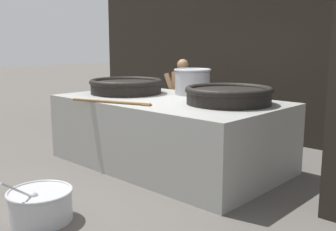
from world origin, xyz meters
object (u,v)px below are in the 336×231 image
(prep_bowl_vegetables, at_px, (40,204))
(stock_pot, at_px, (192,81))
(giant_wok_near, at_px, (126,86))
(cook, at_px, (182,97))
(giant_wok_far, at_px, (229,95))

(prep_bowl_vegetables, bearing_deg, stock_pot, 98.88)
(giant_wok_near, xyz_separation_m, cook, (0.12, 1.33, -0.31))
(stock_pot, xyz_separation_m, cook, (-0.81, 0.67, -0.41))
(giant_wok_near, height_order, giant_wok_far, same)
(cook, bearing_deg, giant_wok_near, 83.51)
(giant_wok_far, bearing_deg, giant_wok_near, -174.69)
(giant_wok_near, xyz_separation_m, giant_wok_far, (1.99, 0.18, 0.00))
(prep_bowl_vegetables, bearing_deg, cook, 108.92)
(giant_wok_near, relative_size, cook, 0.78)
(giant_wok_far, relative_size, prep_bowl_vegetables, 1.44)
(giant_wok_near, distance_m, giant_wok_far, 1.99)
(giant_wok_far, bearing_deg, stock_pot, 155.83)
(cook, xyz_separation_m, prep_bowl_vegetables, (1.29, -3.76, -0.67))
(giant_wok_near, height_order, stock_pot, stock_pot)
(giant_wok_near, relative_size, giant_wok_far, 1.01)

